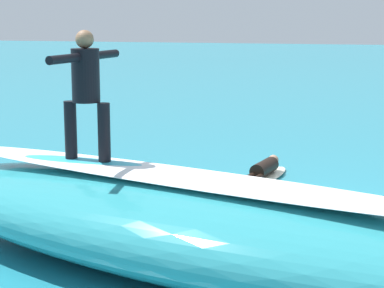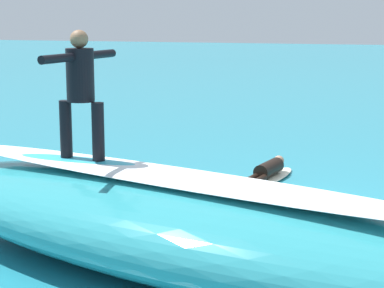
{
  "view_description": "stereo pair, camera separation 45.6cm",
  "coord_description": "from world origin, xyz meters",
  "views": [
    {
      "loc": [
        -1.49,
        10.57,
        3.17
      ],
      "look_at": [
        1.26,
        -0.18,
        1.07
      ],
      "focal_mm": 65.54,
      "sensor_mm": 36.0,
      "label": 1
    },
    {
      "loc": [
        -1.93,
        10.45,
        3.17
      ],
      "look_at": [
        1.26,
        -0.18,
        1.07
      ],
      "focal_mm": 65.54,
      "sensor_mm": 36.0,
      "label": 2
    }
  ],
  "objects": [
    {
      "name": "ground_plane",
      "position": [
        0.0,
        0.0,
        0.0
      ],
      "size": [
        120.0,
        120.0,
        0.0
      ],
      "primitive_type": "plane",
      "color": "teal"
    },
    {
      "name": "wave_crest",
      "position": [
        0.62,
        2.55,
        0.57
      ],
      "size": [
        9.45,
        5.26,
        1.14
      ],
      "primitive_type": "ellipsoid",
      "rotation": [
        0.0,
        0.0,
        -0.3
      ],
      "color": "teal",
      "rests_on": "ground_plane"
    },
    {
      "name": "wave_foam_lip",
      "position": [
        0.62,
        2.55,
        1.18
      ],
      "size": [
        7.64,
        3.18,
        0.08
      ],
      "primitive_type": "ellipsoid",
      "rotation": [
        0.0,
        0.0,
        -0.3
      ],
      "color": "white",
      "rests_on": "wave_crest"
    },
    {
      "name": "surfboard_riding",
      "position": [
        2.11,
        2.08,
        1.19
      ],
      "size": [
        2.3,
        0.8,
        0.09
      ],
      "primitive_type": "ellipsoid",
      "rotation": [
        0.0,
        0.0,
        -0.16
      ],
      "color": "#33B2D1",
      "rests_on": "wave_crest"
    },
    {
      "name": "surfer_riding",
      "position": [
        2.11,
        2.08,
        2.23
      ],
      "size": [
        0.67,
        1.61,
        1.71
      ],
      "rotation": [
        0.0,
        0.0,
        -0.16
      ],
      "color": "black",
      "rests_on": "surfboard_riding"
    },
    {
      "name": "surfboard_paddling",
      "position": [
        0.41,
        -2.45,
        0.04
      ],
      "size": [
        0.91,
        2.14,
        0.08
      ],
      "primitive_type": "ellipsoid",
      "rotation": [
        0.0,
        0.0,
        -1.78
      ],
      "color": "#EAE5C6",
      "rests_on": "ground_plane"
    },
    {
      "name": "surfer_paddling",
      "position": [
        0.44,
        -2.32,
        0.21
      ],
      "size": [
        0.6,
        1.71,
        0.31
      ],
      "rotation": [
        0.0,
        0.0,
        -1.78
      ],
      "color": "black",
      "rests_on": "surfboard_paddling"
    }
  ]
}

